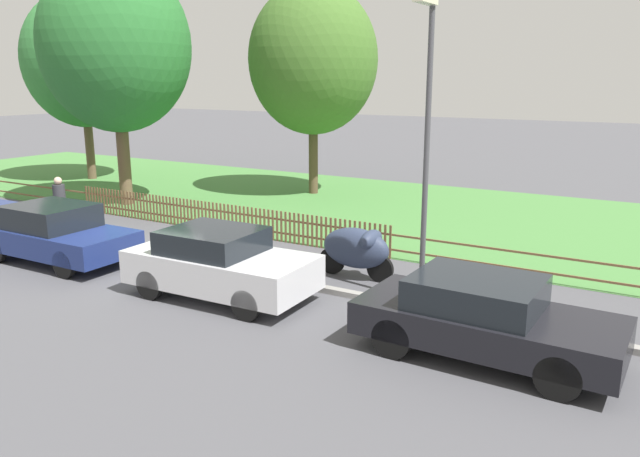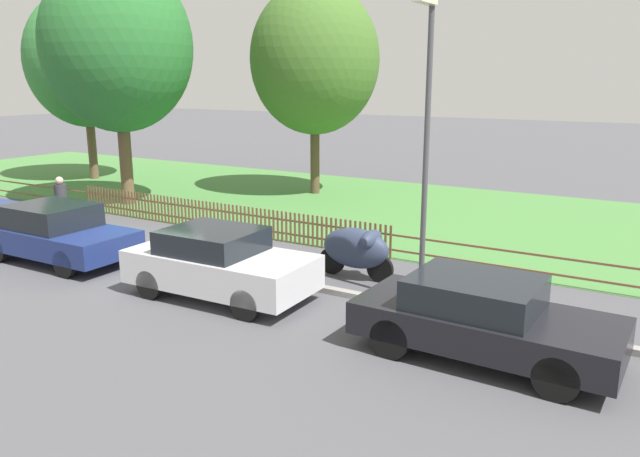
# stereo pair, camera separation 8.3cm
# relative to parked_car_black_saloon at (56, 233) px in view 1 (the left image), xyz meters

# --- Properties ---
(ground_plane) EXTENTS (120.00, 120.00, 0.00)m
(ground_plane) POSITION_rel_parked_car_black_saloon_xyz_m (1.36, 1.31, -0.72)
(ground_plane) COLOR #4C4C51
(kerb_stone) EXTENTS (42.60, 0.20, 0.12)m
(kerb_stone) POSITION_rel_parked_car_black_saloon_xyz_m (1.36, 1.41, -0.66)
(kerb_stone) COLOR gray
(kerb_stone) RESTS_ON ground
(grass_strip) EXTENTS (42.60, 11.17, 0.01)m
(grass_strip) POSITION_rel_parked_car_black_saloon_xyz_m (1.36, 9.98, -0.71)
(grass_strip) COLOR #477F3D
(grass_strip) RESTS_ON ground
(park_fence) EXTENTS (42.60, 0.05, 0.87)m
(park_fence) POSITION_rel_parked_car_black_saloon_xyz_m (1.36, 4.41, -0.28)
(park_fence) COLOR brown
(park_fence) RESTS_ON ground
(parked_car_black_saloon) EXTENTS (4.07, 1.88, 1.41)m
(parked_car_black_saloon) POSITION_rel_parked_car_black_saloon_xyz_m (0.00, 0.00, 0.00)
(parked_car_black_saloon) COLOR navy
(parked_car_black_saloon) RESTS_ON ground
(parked_car_navy_estate) EXTENTS (3.96, 1.95, 1.43)m
(parked_car_navy_estate) POSITION_rel_parked_car_black_saloon_xyz_m (5.15, 0.05, 0.01)
(parked_car_navy_estate) COLOR silver
(parked_car_navy_estate) RESTS_ON ground
(parked_car_red_compact) EXTENTS (4.19, 1.88, 1.33)m
(parked_car_red_compact) POSITION_rel_parked_car_black_saloon_xyz_m (10.69, -0.01, -0.03)
(parked_car_red_compact) COLOR black
(parked_car_red_compact) RESTS_ON ground
(covered_motorcycle) EXTENTS (1.86, 0.80, 1.16)m
(covered_motorcycle) POSITION_rel_parked_car_black_saloon_xyz_m (7.03, 2.61, -0.01)
(covered_motorcycle) COLOR black
(covered_motorcycle) RESTS_ON ground
(tree_nearest_kerb) EXTENTS (5.03, 5.03, 8.10)m
(tree_nearest_kerb) POSITION_rel_parked_car_black_saloon_xyz_m (-9.96, 9.26, 4.48)
(tree_nearest_kerb) COLOR brown
(tree_nearest_kerb) RESTS_ON ground
(tree_behind_motorcycle) EXTENTS (5.12, 5.12, 8.46)m
(tree_behind_motorcycle) POSITION_rel_parked_car_black_saloon_xyz_m (-4.12, 5.98, 4.79)
(tree_behind_motorcycle) COLOR brown
(tree_behind_motorcycle) RESTS_ON ground
(tree_mid_park) EXTENTS (4.89, 4.89, 7.93)m
(tree_mid_park) POSITION_rel_parked_car_black_saloon_xyz_m (0.55, 11.29, 4.39)
(tree_mid_park) COLOR brown
(tree_mid_park) RESTS_ON ground
(pedestrian_near_fence) EXTENTS (0.47, 0.47, 1.69)m
(pedestrian_near_fence) POSITION_rel_parked_car_black_saloon_xyz_m (-2.26, 1.85, 0.24)
(pedestrian_near_fence) COLOR #7F6B51
(pedestrian_near_fence) RESTS_ON ground
(street_lamp) EXTENTS (0.20, 0.79, 5.91)m
(street_lamp) POSITION_rel_parked_car_black_saloon_xyz_m (8.84, 1.84, 2.98)
(street_lamp) COLOR #47474C
(street_lamp) RESTS_ON ground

